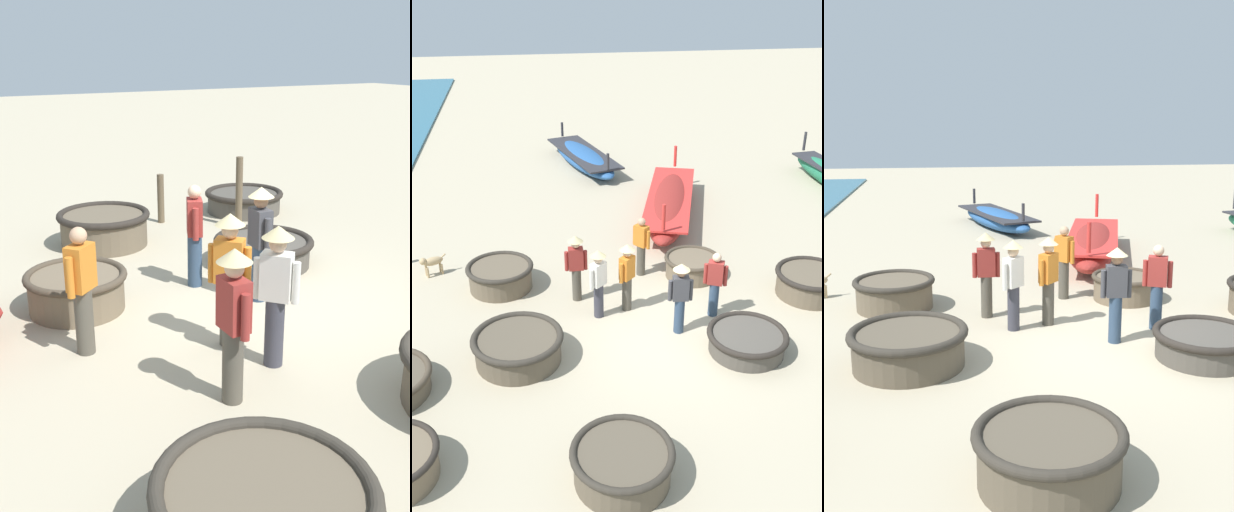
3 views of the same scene
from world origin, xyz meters
The scene contains 16 objects.
ground_plane centered at (0.00, 0.00, 0.00)m, with size 80.00×80.00×0.00m, color tan.
coracle_front_left centered at (3.61, 1.20, 0.34)m, with size 1.70×1.70×0.63m.
coracle_far_left centered at (-3.34, -0.40, 0.33)m, with size 1.86×1.86×0.61m.
coracle_upturned centered at (-3.76, 2.63, 0.34)m, with size 1.64×1.64×0.63m.
coracle_tilted centered at (1.04, 2.52, 0.30)m, with size 1.42×1.42×0.55m.
coracle_beside_post centered at (1.33, -0.78, 0.26)m, with size 1.68×1.68×0.47m.
coracle_center centered at (-1.75, -3.75, 0.34)m, with size 1.65×1.65×0.62m.
long_boat_blue_hull centered at (-0.81, 11.66, 0.34)m, with size 2.62×5.19×1.15m.
long_boat_white_hull centered at (1.34, 6.38, 0.42)m, with size 2.92×5.93×1.47m.
fisherman_with_hat centered at (1.04, 0.66, 0.84)m, with size 0.49×0.34×1.57m.
fisherman_hauling centered at (-1.96, 1.80, 0.96)m, with size 0.53×0.36×1.67m.
fisherman_by_coracle centered at (-0.23, 2.80, 0.84)m, with size 0.39×0.43×1.57m.
fisherman_standing_right centered at (-1.53, 0.99, 0.96)m, with size 0.42×0.39×1.67m.
fisherman_crouching centered at (0.11, 0.12, 0.96)m, with size 0.53×0.36×1.67m.
fisherman_standing_left centered at (-0.86, 1.19, 0.96)m, with size 0.40×0.40×1.67m.
dog centered at (-5.51, 3.54, 0.37)m, with size 0.64×0.40×0.55m.
Camera 2 is at (-2.85, -10.47, 7.44)m, focal length 42.00 mm.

